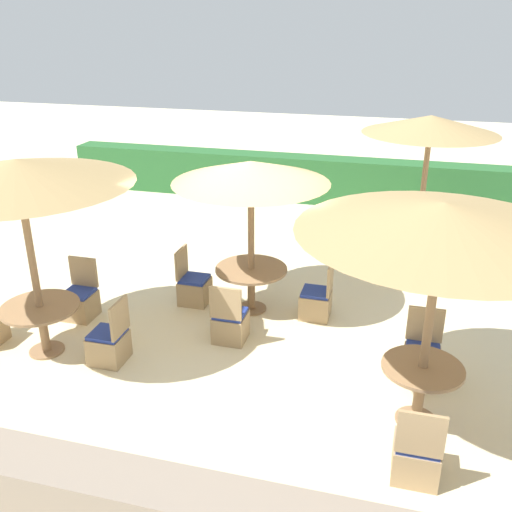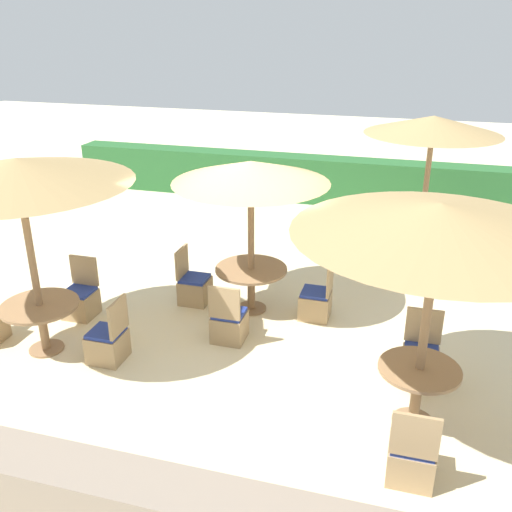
{
  "view_description": "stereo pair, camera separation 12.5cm",
  "coord_description": "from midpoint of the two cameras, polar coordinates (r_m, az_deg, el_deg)",
  "views": [
    {
      "loc": [
        2.11,
        -7.31,
        4.37
      ],
      "look_at": [
        0.0,
        0.6,
        0.9
      ],
      "focal_mm": 40.0,
      "sensor_mm": 36.0,
      "label": 1
    },
    {
      "loc": [
        2.24,
        -7.28,
        4.37
      ],
      "look_at": [
        0.0,
        0.6,
        0.9
      ],
      "focal_mm": 40.0,
      "sensor_mm": 36.0,
      "label": 2
    }
  ],
  "objects": [
    {
      "name": "ground_plane",
      "position": [
        8.78,
        -0.66,
        -6.9
      ],
      "size": [
        40.0,
        40.0,
        0.0
      ],
      "primitive_type": "plane",
      "color": "beige"
    },
    {
      "name": "hedge_row",
      "position": [
        14.5,
        6.71,
        7.58
      ],
      "size": [
        13.0,
        0.7,
        1.13
      ],
      "primitive_type": "cube",
      "color": "#28602D",
      "rests_on": "ground_plane"
    },
    {
      "name": "stone_border",
      "position": [
        5.82,
        -12.2,
        -22.57
      ],
      "size": [
        10.0,
        0.56,
        0.53
      ],
      "primitive_type": "cube",
      "color": "gray",
      "rests_on": "ground_plane"
    },
    {
      "name": "parasol_back_right",
      "position": [
        10.85,
        17.63,
        12.31
      ],
      "size": [
        2.43,
        2.43,
        2.74
      ],
      "color": "#93704C",
      "rests_on": "ground_plane"
    },
    {
      "name": "round_table_back_right",
      "position": [
        11.34,
        16.47,
        2.64
      ],
      "size": [
        1.19,
        1.19,
        0.76
      ],
      "color": "#93704C",
      "rests_on": "ground_plane"
    },
    {
      "name": "patio_chair_back_right_west",
      "position": [
        11.5,
        10.74,
        1.61
      ],
      "size": [
        0.46,
        0.46,
        0.93
      ],
      "rotation": [
        0.0,
        0.0,
        -1.57
      ],
      "color": "tan",
      "rests_on": "ground_plane"
    },
    {
      "name": "patio_chair_back_right_north",
      "position": [
        12.47,
        16.3,
        2.78
      ],
      "size": [
        0.46,
        0.46,
        0.93
      ],
      "rotation": [
        0.0,
        0.0,
        3.14
      ],
      "color": "tan",
      "rests_on": "ground_plane"
    },
    {
      "name": "patio_chair_back_right_south",
      "position": [
        10.48,
        16.31,
        -1.1
      ],
      "size": [
        0.46,
        0.46,
        0.93
      ],
      "color": "tan",
      "rests_on": "ground_plane"
    },
    {
      "name": "parasol_front_left",
      "position": [
        7.71,
        -22.34,
        7.81
      ],
      "size": [
        2.88,
        2.88,
        2.75
      ],
      "color": "#93704C",
      "rests_on": "ground_plane"
    },
    {
      "name": "round_table_front_left",
      "position": [
        8.41,
        -20.3,
        -5.48
      ],
      "size": [
        1.06,
        1.06,
        0.72
      ],
      "color": "#93704C",
      "rests_on": "ground_plane"
    },
    {
      "name": "patio_chair_front_left_north",
      "position": [
        9.32,
        -16.76,
        -4.26
      ],
      "size": [
        0.46,
        0.46,
        0.93
      ],
      "rotation": [
        0.0,
        0.0,
        3.14
      ],
      "color": "tan",
      "rests_on": "ground_plane"
    },
    {
      "name": "patio_chair_front_left_east",
      "position": [
        8.07,
        -14.12,
        -8.41
      ],
      "size": [
        0.46,
        0.46,
        0.93
      ],
      "rotation": [
        0.0,
        0.0,
        1.57
      ],
      "color": "tan",
      "rests_on": "ground_plane"
    },
    {
      "name": "parasol_center",
      "position": [
        8.39,
        -0.09,
        8.32
      ],
      "size": [
        2.35,
        2.35,
        2.42
      ],
      "color": "#93704C",
      "rests_on": "ground_plane"
    },
    {
      "name": "round_table_center",
      "position": [
        8.96,
        -0.08,
        -2.04
      ],
      "size": [
        1.13,
        1.13,
        0.72
      ],
      "color": "#93704C",
      "rests_on": "ground_plane"
    },
    {
      "name": "patio_chair_center_east",
      "position": [
        8.93,
        6.46,
        -4.58
      ],
      "size": [
        0.46,
        0.46,
        0.93
      ],
      "rotation": [
        0.0,
        0.0,
        1.57
      ],
      "color": "tan",
      "rests_on": "ground_plane"
    },
    {
      "name": "patio_chair_center_south",
      "position": [
        8.29,
        -2.28,
        -6.78
      ],
      "size": [
        0.46,
        0.46,
        0.93
      ],
      "color": "tan",
      "rests_on": "ground_plane"
    },
    {
      "name": "patio_chair_center_west",
      "position": [
        9.39,
        -5.84,
        -3.12
      ],
      "size": [
        0.46,
        0.46,
        0.93
      ],
      "rotation": [
        0.0,
        0.0,
        -1.57
      ],
      "color": "tan",
      "rests_on": "ground_plane"
    },
    {
      "name": "parasol_front_right",
      "position": [
        5.97,
        18.45,
        3.46
      ],
      "size": [
        2.99,
        2.99,
        2.67
      ],
      "color": "#93704C",
      "rests_on": "ground_plane"
    },
    {
      "name": "round_table_front_right",
      "position": [
        6.83,
        16.4,
        -12.01
      ],
      "size": [
        0.92,
        0.92,
        0.75
      ],
      "color": "#93704C",
      "rests_on": "ground_plane"
    },
    {
      "name": "patio_chair_front_right_south",
      "position": [
        6.3,
        15.84,
        -18.83
      ],
      "size": [
        0.46,
        0.46,
        0.93
      ],
      "color": "tan",
      "rests_on": "ground_plane"
    },
    {
      "name": "patio_chair_front_right_north",
      "position": [
        7.75,
        16.53,
        -10.12
      ],
      "size": [
        0.46,
        0.46,
        0.93
      ],
      "rotation": [
        0.0,
        0.0,
        3.14
      ],
      "color": "tan",
      "rests_on": "ground_plane"
    }
  ]
}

